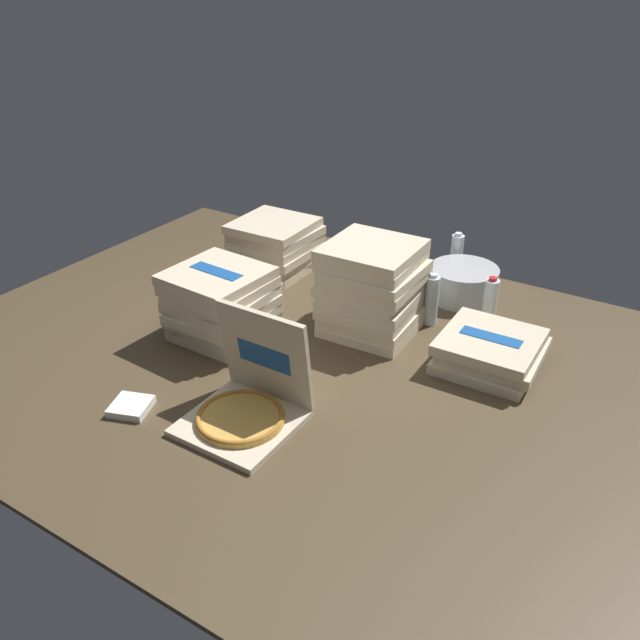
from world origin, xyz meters
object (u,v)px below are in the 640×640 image
at_px(pizza_stack_left_far, 222,304).
at_px(pizza_stack_right_mid, 275,245).
at_px(water_bottle_0, 432,300).
at_px(napkin_pile, 131,407).
at_px(pizza_stack_left_mid, 372,288).
at_px(water_bottle_2, 490,303).
at_px(ice_bucket, 463,283).
at_px(open_pizza_box, 248,401).
at_px(water_bottle_3, 456,256).
at_px(pizza_stack_left_near, 490,351).
at_px(water_bottle_1, 422,282).

relative_size(pizza_stack_left_far, pizza_stack_right_mid, 1.03).
distance_m(water_bottle_0, napkin_pile, 1.39).
height_order(pizza_stack_left_mid, water_bottle_2, pizza_stack_left_mid).
height_order(ice_bucket, water_bottle_2, water_bottle_2).
xyz_separation_m(pizza_stack_left_mid, water_bottle_2, (0.44, 0.29, -0.08)).
distance_m(open_pizza_box, ice_bucket, 1.37).
bearing_deg(water_bottle_3, water_bottle_2, -51.66).
relative_size(ice_bucket, water_bottle_3, 1.34).
relative_size(open_pizza_box, pizza_stack_left_far, 0.95).
bearing_deg(water_bottle_3, ice_bucket, -58.64).
relative_size(pizza_stack_right_mid, water_bottle_0, 1.68).
bearing_deg(pizza_stack_left_mid, water_bottle_3, 80.60).
xyz_separation_m(water_bottle_2, water_bottle_3, (-0.33, 0.41, 0.00)).
height_order(pizza_stack_left_near, water_bottle_1, water_bottle_1).
relative_size(water_bottle_0, water_bottle_2, 1.00).
xyz_separation_m(pizza_stack_left_near, pizza_stack_right_mid, (-1.31, 0.31, 0.07)).
bearing_deg(pizza_stack_left_far, napkin_pile, -84.11).
bearing_deg(napkin_pile, water_bottle_0, 60.94).
height_order(ice_bucket, water_bottle_3, water_bottle_3).
bearing_deg(water_bottle_3, pizza_stack_right_mid, -154.54).
bearing_deg(napkin_pile, open_pizza_box, 25.35).
bearing_deg(water_bottle_3, open_pizza_box, -96.44).
relative_size(pizza_stack_left_near, water_bottle_0, 1.66).
distance_m(water_bottle_1, water_bottle_2, 0.35).
xyz_separation_m(open_pizza_box, water_bottle_1, (0.15, 1.16, 0.04)).
xyz_separation_m(water_bottle_0, water_bottle_2, (0.23, 0.11, 0.00)).
xyz_separation_m(pizza_stack_left_mid, pizza_stack_right_mid, (-0.74, 0.30, -0.07)).
bearing_deg(pizza_stack_left_near, open_pizza_box, -127.13).
distance_m(pizza_stack_left_near, water_bottle_3, 0.85).
height_order(water_bottle_3, napkin_pile, water_bottle_3).
distance_m(pizza_stack_left_near, pizza_stack_right_mid, 1.34).
xyz_separation_m(pizza_stack_left_mid, ice_bucket, (0.24, 0.51, -0.12)).
xyz_separation_m(water_bottle_0, water_bottle_3, (-0.09, 0.52, 0.00)).
bearing_deg(pizza_stack_left_mid, open_pizza_box, -93.91).
height_order(pizza_stack_left_far, water_bottle_3, pizza_stack_left_far).
distance_m(open_pizza_box, water_bottle_0, 1.05).
distance_m(pizza_stack_right_mid, water_bottle_0, 0.96).
xyz_separation_m(pizza_stack_left_mid, water_bottle_1, (0.10, 0.33, -0.08)).
relative_size(open_pizza_box, napkin_pile, 2.93).
height_order(pizza_stack_right_mid, napkin_pile, pizza_stack_right_mid).
distance_m(pizza_stack_left_mid, pizza_stack_left_far, 0.67).
bearing_deg(water_bottle_3, napkin_pile, -108.50).
distance_m(pizza_stack_left_mid, pizza_stack_left_near, 0.58).
relative_size(pizza_stack_left_near, water_bottle_1, 1.66).
relative_size(open_pizza_box, water_bottle_0, 1.63).
height_order(pizza_stack_left_near, water_bottle_2, water_bottle_2).
bearing_deg(pizza_stack_left_far, water_bottle_3, 59.91).
bearing_deg(water_bottle_1, water_bottle_0, -52.80).
xyz_separation_m(open_pizza_box, water_bottle_3, (0.17, 1.54, 0.04)).
height_order(pizza_stack_left_near, water_bottle_3, water_bottle_3).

